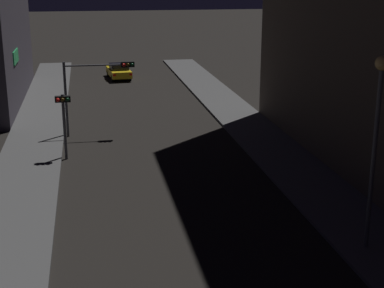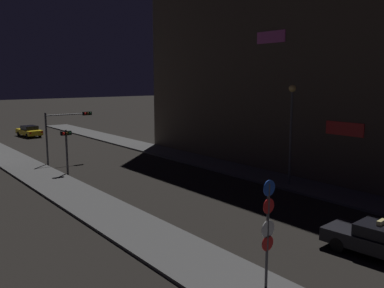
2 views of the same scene
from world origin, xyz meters
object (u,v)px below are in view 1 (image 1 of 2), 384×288
at_px(traffic_light_overhead, 94,81).
at_px(street_lamp_near_block, 377,121).
at_px(traffic_light_left_kerb, 64,113).
at_px(far_car, 119,71).

distance_m(traffic_light_overhead, street_lamp_near_block, 19.61).
distance_m(traffic_light_overhead, traffic_light_left_kerb, 4.89).
bearing_deg(traffic_light_overhead, far_car, 82.51).
height_order(far_car, traffic_light_left_kerb, traffic_light_left_kerb).
xyz_separation_m(far_car, traffic_light_overhead, (-2.55, -19.41, 2.62)).
bearing_deg(street_lamp_near_block, traffic_light_overhead, 117.84).
bearing_deg(traffic_light_overhead, street_lamp_near_block, -62.16).
distance_m(far_car, street_lamp_near_block, 37.51).
relative_size(far_car, traffic_light_left_kerb, 1.30).
height_order(far_car, traffic_light_overhead, traffic_light_overhead).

